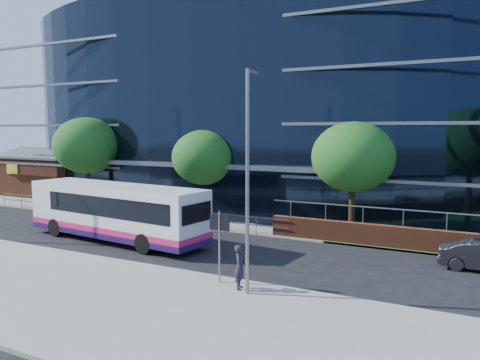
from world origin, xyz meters
The scene contains 16 objects.
ground centered at (0.00, 0.00, 0.00)m, with size 200.00×200.00×0.00m, color black.
pavement_near centered at (0.00, -5.00, 0.07)m, with size 80.00×8.00×0.15m, color gray.
kerb centered at (0.00, -1.00, 0.08)m, with size 80.00×0.25×0.16m, color gray.
yellow_line_outer centered at (0.00, -0.80, 0.01)m, with size 80.00×0.08×0.01m, color gold.
yellow_line_inner centered at (0.00, -0.65, 0.01)m, with size 80.00×0.08×0.01m, color gold.
far_forecourt centered at (-6.00, 11.00, 0.05)m, with size 50.00×8.00×0.10m, color gray.
glass_office centered at (-4.00, 20.85, 8.00)m, with size 44.00×23.10×16.00m.
brick_pavilion centered at (-22.00, 13.50, 1.94)m, with size 8.60×6.66×4.40m.
guard_railings centered at (-8.00, 7.00, 0.82)m, with size 24.00×0.05×1.10m.
street_sign centered at (4.50, -1.59, 2.15)m, with size 0.85×0.09×2.80m.
tree_far_a centered at (-13.00, 9.00, 4.86)m, with size 4.95×4.95×6.98m.
tree_far_b centered at (-3.00, 9.50, 4.21)m, with size 4.29×4.29×6.05m.
tree_far_c centered at (7.00, 9.00, 4.54)m, with size 4.62×4.62×6.51m.
streetlight_east centered at (6.00, -2.17, 4.44)m, with size 0.15×0.77×8.00m.
city_bus centered at (-4.16, 2.28, 1.63)m, with size 11.55×3.79×3.07m.
pedestrian centered at (5.53, -1.89, 0.99)m, with size 0.61×0.40×1.67m, color #231C2B.
Camera 1 is at (13.28, -16.90, 6.06)m, focal length 35.00 mm.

